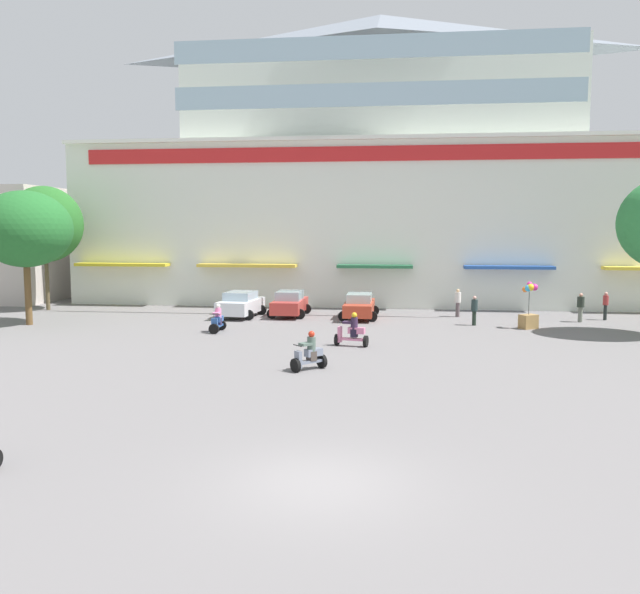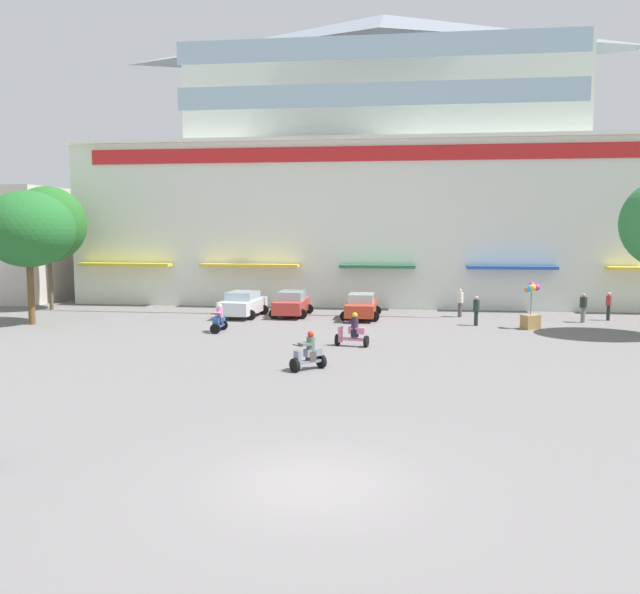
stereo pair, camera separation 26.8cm
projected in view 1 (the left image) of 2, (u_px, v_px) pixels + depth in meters
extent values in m
plane|color=slate|center=(359.00, 360.00, 26.74)|extent=(128.00, 128.00, 0.00)
cube|color=white|center=(378.00, 225.00, 48.26)|extent=(42.23, 10.78, 10.94)
cube|color=white|center=(380.00, 104.00, 47.86)|extent=(26.79, 9.70, 6.61)
pyramid|color=slate|center=(380.00, 36.00, 47.36)|extent=(27.33, 9.92, 2.91)
cube|color=red|center=(376.00, 153.00, 42.40)|extent=(38.85, 0.12, 0.95)
cube|color=white|center=(376.00, 137.00, 42.25)|extent=(42.23, 0.70, 0.24)
cube|color=gold|center=(122.00, 265.00, 44.74)|extent=(6.39, 1.10, 0.20)
cube|color=gold|center=(247.00, 265.00, 43.70)|extent=(6.58, 1.10, 0.20)
cube|color=#276741|center=(375.00, 266.00, 42.68)|extent=(4.87, 1.10, 0.20)
cube|color=#264F9B|center=(509.00, 267.00, 41.67)|extent=(5.53, 1.10, 0.20)
cube|color=#99B7C6|center=(374.00, 94.00, 37.85)|extent=(23.58, 0.08, 1.32)
cube|color=#99B7C6|center=(374.00, 47.00, 37.57)|extent=(23.58, 0.08, 1.32)
cube|color=beige|center=(5.00, 243.00, 50.45)|extent=(10.49, 11.80, 8.18)
cylinder|color=brown|center=(47.00, 280.00, 42.63)|extent=(0.25, 0.25, 3.83)
ellipsoid|color=#266224|center=(45.00, 224.00, 42.25)|extent=(4.86, 4.38, 4.85)
cylinder|color=brown|center=(28.00, 293.00, 36.18)|extent=(0.36, 0.36, 3.48)
ellipsoid|color=#226228|center=(25.00, 229.00, 35.80)|extent=(5.04, 4.80, 4.16)
cube|color=silver|center=(241.00, 306.00, 39.36)|extent=(2.21, 4.08, 0.78)
cube|color=#A0B7C5|center=(241.00, 296.00, 39.29)|extent=(1.76, 2.10, 0.48)
cylinder|color=black|center=(233.00, 309.00, 40.77)|extent=(0.61, 0.22, 0.60)
cylinder|color=black|center=(262.00, 310.00, 40.38)|extent=(0.61, 0.22, 0.60)
cylinder|color=black|center=(219.00, 314.00, 38.42)|extent=(0.61, 0.22, 0.60)
cylinder|color=black|center=(249.00, 315.00, 38.02)|extent=(0.61, 0.22, 0.60)
cube|color=#B9352E|center=(290.00, 306.00, 39.77)|extent=(1.72, 3.98, 0.73)
cube|color=#92B0BB|center=(290.00, 295.00, 39.70)|extent=(1.46, 2.00, 0.51)
cylinder|color=black|center=(280.00, 309.00, 41.12)|extent=(0.60, 0.17, 0.60)
cylinder|color=black|center=(306.00, 309.00, 40.90)|extent=(0.60, 0.17, 0.60)
cylinder|color=black|center=(272.00, 314.00, 38.71)|extent=(0.60, 0.17, 0.60)
cylinder|color=black|center=(300.00, 314.00, 38.49)|extent=(0.60, 0.17, 0.60)
cube|color=#B13721|center=(359.00, 308.00, 38.82)|extent=(1.65, 4.40, 0.71)
cube|color=#A0BFBF|center=(359.00, 298.00, 38.76)|extent=(1.41, 2.20, 0.50)
cylinder|color=black|center=(347.00, 310.00, 40.30)|extent=(0.60, 0.17, 0.60)
cylinder|color=black|center=(374.00, 311.00, 40.10)|extent=(0.60, 0.17, 0.60)
cylinder|color=black|center=(343.00, 316.00, 37.62)|extent=(0.60, 0.17, 0.60)
cylinder|color=black|center=(372.00, 317.00, 37.41)|extent=(0.60, 0.17, 0.60)
cylinder|color=black|center=(295.00, 365.00, 24.49)|extent=(0.47, 0.47, 0.52)
cylinder|color=black|center=(322.00, 361.00, 25.24)|extent=(0.47, 0.47, 0.52)
cube|color=slate|center=(309.00, 362.00, 24.86)|extent=(0.97, 0.96, 0.10)
cube|color=slate|center=(314.00, 352.00, 24.96)|extent=(0.70, 0.70, 0.28)
cube|color=slate|center=(298.00, 360.00, 24.54)|extent=(0.32, 0.33, 0.64)
cylinder|color=black|center=(298.00, 346.00, 24.47)|extent=(0.39, 0.40, 0.04)
cube|color=#473E38|center=(311.00, 356.00, 24.91)|extent=(0.42, 0.42, 0.36)
cylinder|color=#4F6358|center=(311.00, 344.00, 24.86)|extent=(0.45, 0.45, 0.54)
sphere|color=red|center=(311.00, 334.00, 24.82)|extent=(0.25, 0.25, 0.25)
cube|color=#4F6358|center=(306.00, 344.00, 24.70)|extent=(0.55, 0.55, 0.10)
cylinder|color=black|center=(337.00, 340.00, 30.05)|extent=(0.25, 0.54, 0.52)
cylinder|color=black|center=(366.00, 341.00, 29.62)|extent=(0.25, 0.54, 0.52)
cube|color=#D27198|center=(351.00, 339.00, 29.83)|extent=(1.22, 0.51, 0.10)
cube|color=#D27198|center=(357.00, 331.00, 29.71)|extent=(0.80, 0.45, 0.28)
cube|color=#D27198|center=(340.00, 334.00, 29.98)|extent=(0.20, 0.34, 0.71)
cylinder|color=black|center=(339.00, 322.00, 29.93)|extent=(0.14, 0.52, 0.04)
cube|color=#211B2E|center=(354.00, 333.00, 29.75)|extent=(0.34, 0.37, 0.36)
cylinder|color=#32213A|center=(354.00, 323.00, 29.71)|extent=(0.38, 0.38, 0.53)
sphere|color=gold|center=(354.00, 315.00, 29.67)|extent=(0.25, 0.25, 0.25)
cube|color=#32213A|center=(348.00, 322.00, 29.80)|extent=(0.50, 0.42, 0.10)
cylinder|color=black|center=(214.00, 329.00, 33.18)|extent=(0.52, 0.16, 0.52)
cylinder|color=black|center=(221.00, 325.00, 34.42)|extent=(0.52, 0.16, 0.52)
cube|color=#2D58A0|center=(218.00, 326.00, 33.79)|extent=(0.31, 1.12, 0.10)
cube|color=#2D58A0|center=(219.00, 319.00, 33.98)|extent=(0.32, 0.72, 0.28)
cube|color=#2D58A0|center=(215.00, 325.00, 33.28)|extent=(0.32, 0.15, 0.64)
cylinder|color=black|center=(214.00, 314.00, 33.20)|extent=(0.52, 0.05, 0.04)
cube|color=#2E2747|center=(218.00, 321.00, 33.89)|extent=(0.33, 0.29, 0.36)
cylinder|color=pink|center=(218.00, 313.00, 33.85)|extent=(0.33, 0.33, 0.50)
sphere|color=silver|center=(218.00, 306.00, 33.81)|extent=(0.25, 0.25, 0.25)
cube|color=pink|center=(217.00, 313.00, 33.57)|extent=(0.35, 0.45, 0.10)
cylinder|color=#56484B|center=(458.00, 310.00, 39.51)|extent=(0.24, 0.24, 0.86)
cylinder|color=silver|center=(458.00, 297.00, 39.43)|extent=(0.39, 0.39, 0.62)
sphere|color=#D9AC7B|center=(458.00, 291.00, 39.39)|extent=(0.20, 0.20, 0.20)
cylinder|color=slate|center=(580.00, 315.00, 37.31)|extent=(0.35, 0.35, 0.86)
cylinder|color=#262F26|center=(581.00, 302.00, 37.23)|extent=(0.56, 0.56, 0.59)
sphere|color=tan|center=(581.00, 295.00, 37.19)|extent=(0.20, 0.20, 0.20)
cylinder|color=#1E2B21|center=(474.00, 318.00, 36.09)|extent=(0.23, 0.23, 0.78)
cylinder|color=#213130|center=(474.00, 305.00, 36.01)|extent=(0.38, 0.38, 0.64)
sphere|color=tan|center=(475.00, 298.00, 35.97)|extent=(0.20, 0.20, 0.20)
cylinder|color=#212725|center=(605.00, 312.00, 38.13)|extent=(0.20, 0.20, 0.88)
cylinder|color=#9E3230|center=(606.00, 300.00, 38.06)|extent=(0.31, 0.31, 0.54)
sphere|color=tan|center=(606.00, 294.00, 38.02)|extent=(0.21, 0.21, 0.21)
cube|color=#A07B47|center=(528.00, 322.00, 34.95)|extent=(1.08, 1.00, 0.75)
cylinder|color=#4C4C4C|center=(529.00, 303.00, 34.85)|extent=(0.04, 0.04, 1.20)
sphere|color=#E12F8D|center=(534.00, 287.00, 34.68)|extent=(0.37, 0.37, 0.37)
sphere|color=#EF3292|center=(530.00, 284.00, 35.00)|extent=(0.29, 0.29, 0.29)
sphere|color=orange|center=(525.00, 289.00, 34.99)|extent=(0.31, 0.31, 0.31)
sphere|color=#31A8E0|center=(528.00, 288.00, 34.70)|extent=(0.36, 0.36, 0.36)
sphere|color=yellow|center=(531.00, 287.00, 34.65)|extent=(0.38, 0.38, 0.38)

